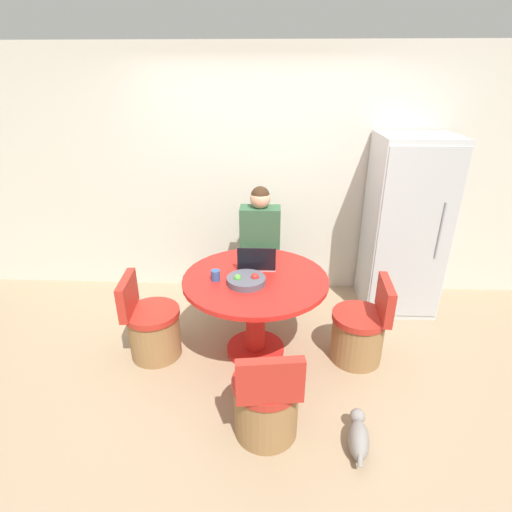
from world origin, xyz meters
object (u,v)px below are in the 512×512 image
at_px(chair_near_camera, 266,403).
at_px(person_seated, 260,243).
at_px(refrigerator, 404,227).
at_px(laptop, 257,263).
at_px(dining_table, 255,298).
at_px(chair_left_side, 152,329).
at_px(cat, 358,437).
at_px(fruit_bowl, 246,280).
at_px(chair_right_side, 360,333).

bearing_deg(chair_near_camera, person_seated, -93.85).
bearing_deg(refrigerator, chair_near_camera, -126.93).
relative_size(refrigerator, laptop, 5.51).
bearing_deg(laptop, refrigerator, -153.54).
height_order(chair_near_camera, laptop, laptop).
bearing_deg(dining_table, refrigerator, 31.48).
xyz_separation_m(chair_near_camera, person_seated, (-0.10, 1.73, 0.46)).
xyz_separation_m(chair_left_side, laptop, (0.91, 0.25, 0.54)).
distance_m(laptop, cat, 1.55).
bearing_deg(chair_left_side, chair_near_camera, -133.81).
bearing_deg(refrigerator, cat, -111.07).
distance_m(laptop, fruit_bowl, 0.29).
height_order(chair_left_side, fruit_bowl, fruit_bowl).
bearing_deg(chair_right_side, chair_left_side, -85.78).
bearing_deg(chair_near_camera, dining_table, -90.00).
bearing_deg(chair_left_side, cat, -124.35).
xyz_separation_m(dining_table, person_seated, (0.01, 0.83, 0.16)).
relative_size(dining_table, chair_right_side, 1.59).
bearing_deg(person_seated, chair_right_side, 135.23).
relative_size(dining_table, chair_left_side, 1.59).
bearing_deg(refrigerator, chair_left_side, -157.62).
bearing_deg(person_seated, chair_left_side, 44.87).
xyz_separation_m(dining_table, chair_left_side, (-0.90, -0.08, -0.29)).
xyz_separation_m(chair_right_side, laptop, (-0.90, 0.23, 0.54)).
relative_size(refrigerator, fruit_bowl, 5.71).
bearing_deg(fruit_bowl, chair_right_side, 3.37).
bearing_deg(dining_table, fruit_bowl, -121.46).
relative_size(chair_left_side, cat, 1.80).
bearing_deg(chair_near_camera, fruit_bowl, -84.12).
distance_m(chair_left_side, cat, 1.89).
bearing_deg(cat, refrigerator, -13.98).
height_order(laptop, cat, laptop).
xyz_separation_m(dining_table, chair_right_side, (0.91, -0.06, -0.29)).
distance_m(refrigerator, chair_right_side, 1.28).
xyz_separation_m(chair_near_camera, fruit_bowl, (-0.18, 0.79, 0.52)).
bearing_deg(dining_table, cat, -53.74).
bearing_deg(dining_table, chair_left_side, -175.07).
bearing_deg(chair_near_camera, chair_left_side, -46.19).
height_order(refrigerator, chair_near_camera, refrigerator).
height_order(refrigerator, fruit_bowl, refrigerator).
height_order(refrigerator, chair_right_side, refrigerator).
bearing_deg(chair_left_side, laptop, -79.64).
bearing_deg(chair_right_side, dining_table, -90.00).
distance_m(chair_left_side, chair_right_side, 1.81).
xyz_separation_m(refrigerator, cat, (-0.73, -1.90, -0.80)).
xyz_separation_m(refrigerator, laptop, (-1.46, -0.73, -0.09)).
relative_size(laptop, fruit_bowl, 1.04).
xyz_separation_m(refrigerator, person_seated, (-1.46, -0.07, -0.18)).
xyz_separation_m(dining_table, chair_near_camera, (0.12, -0.90, -0.29)).
xyz_separation_m(person_seated, laptop, (-0.01, -0.66, 0.08)).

